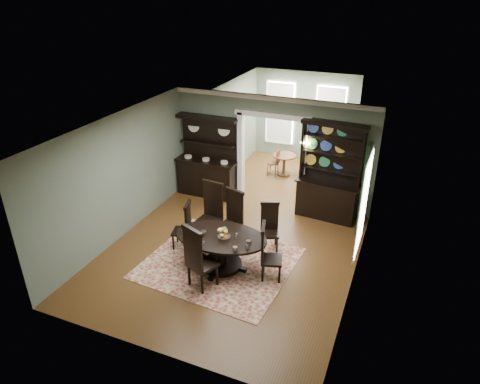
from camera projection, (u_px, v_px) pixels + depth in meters
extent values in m
cube|color=brown|center=(228.00, 257.00, 9.71)|extent=(5.50, 6.00, 0.01)
cube|color=white|center=(226.00, 130.00, 8.37)|extent=(5.50, 6.00, 0.01)
cube|color=slate|center=(119.00, 177.00, 9.98)|extent=(0.01, 6.00, 3.00)
cube|color=slate|center=(359.00, 223.00, 8.10)|extent=(0.01, 6.00, 3.00)
cube|color=slate|center=(148.00, 281.00, 6.56)|extent=(5.50, 0.01, 3.00)
cube|color=slate|center=(211.00, 142.00, 12.15)|extent=(1.85, 0.01, 3.00)
cube|color=slate|center=(340.00, 161.00, 10.90)|extent=(1.85, 0.01, 3.00)
cube|color=slate|center=(274.00, 105.00, 10.97)|extent=(1.80, 0.01, 0.50)
cube|color=white|center=(273.00, 98.00, 10.84)|extent=(5.50, 0.10, 0.12)
cube|color=brown|center=(288.00, 177.00, 13.64)|extent=(3.50, 3.50, 0.01)
cube|color=white|center=(293.00, 82.00, 12.31)|extent=(3.50, 3.50, 0.01)
cube|color=slate|center=(237.00, 125.00, 13.57)|extent=(0.01, 3.50, 3.00)
cube|color=slate|center=(348.00, 139.00, 12.38)|extent=(0.01, 3.50, 3.00)
cube|color=slate|center=(305.00, 117.00, 14.42)|extent=(3.50, 0.01, 3.00)
cube|color=white|center=(280.00, 113.00, 14.65)|extent=(1.05, 0.06, 2.20)
cube|color=white|center=(330.00, 118.00, 14.07)|extent=(1.05, 0.06, 2.20)
cube|color=white|center=(241.00, 155.00, 11.94)|extent=(0.14, 0.25, 2.50)
cube|color=white|center=(304.00, 164.00, 11.33)|extent=(0.14, 0.25, 2.50)
cube|color=white|center=(273.00, 115.00, 11.08)|extent=(2.08, 0.25, 0.14)
cube|color=white|center=(364.00, 205.00, 8.56)|extent=(0.02, 1.10, 2.00)
cube|color=white|center=(363.00, 204.00, 8.57)|extent=(0.01, 1.22, 2.12)
cube|color=black|center=(364.00, 190.00, 9.15)|extent=(0.10, 0.35, 2.10)
cube|color=#B0792F|center=(306.00, 144.00, 10.98)|extent=(0.08, 0.05, 0.18)
sphere|color=#FFD88C|center=(301.00, 143.00, 10.85)|extent=(0.07, 0.07, 0.07)
sphere|color=#FFD88C|center=(309.00, 144.00, 10.79)|extent=(0.07, 0.07, 0.07)
cube|color=maroon|center=(219.00, 263.00, 9.49)|extent=(3.30, 2.98, 0.01)
ellipsoid|color=black|center=(221.00, 237.00, 9.05)|extent=(2.07, 1.40, 0.05)
cylinder|color=black|center=(221.00, 238.00, 9.06)|extent=(1.97, 1.97, 0.03)
cylinder|color=black|center=(222.00, 251.00, 9.21)|extent=(0.25, 0.25, 0.69)
cylinder|color=black|center=(222.00, 264.00, 9.36)|extent=(0.88, 0.88, 0.10)
cylinder|color=white|center=(224.00, 237.00, 8.95)|extent=(0.28, 0.28, 0.05)
cube|color=black|center=(209.00, 221.00, 10.13)|extent=(0.57, 0.55, 0.07)
cube|color=black|center=(213.00, 200.00, 10.10)|extent=(0.52, 0.12, 0.87)
cube|color=black|center=(213.00, 183.00, 9.90)|extent=(0.57, 0.14, 0.09)
cylinder|color=black|center=(197.00, 232.00, 10.17)|extent=(0.06, 0.06, 0.52)
cylinder|color=black|center=(212.00, 236.00, 10.00)|extent=(0.06, 0.06, 0.52)
cylinder|color=black|center=(207.00, 224.00, 10.49)|extent=(0.06, 0.06, 0.52)
cylinder|color=black|center=(221.00, 228.00, 10.31)|extent=(0.06, 0.06, 0.52)
cube|color=black|center=(229.00, 226.00, 9.98)|extent=(0.59, 0.58, 0.06)
cube|color=black|center=(235.00, 207.00, 9.94)|extent=(0.47, 0.19, 0.81)
cube|color=black|center=(235.00, 191.00, 9.75)|extent=(0.52, 0.22, 0.08)
cylinder|color=black|center=(218.00, 236.00, 10.06)|extent=(0.05, 0.05, 0.48)
cylinder|color=black|center=(230.00, 241.00, 9.85)|extent=(0.05, 0.05, 0.48)
cylinder|color=black|center=(228.00, 229.00, 10.32)|extent=(0.05, 0.05, 0.48)
cylinder|color=black|center=(240.00, 234.00, 10.11)|extent=(0.05, 0.05, 0.48)
cube|color=black|center=(270.00, 234.00, 9.81)|extent=(0.53, 0.52, 0.05)
cube|color=black|center=(270.00, 217.00, 9.81)|extent=(0.39, 0.20, 0.69)
cube|color=black|center=(270.00, 203.00, 9.66)|extent=(0.43, 0.23, 0.07)
cylinder|color=black|center=(263.00, 245.00, 9.76)|extent=(0.04, 0.04, 0.41)
cylinder|color=black|center=(277.00, 245.00, 9.76)|extent=(0.04, 0.04, 0.41)
cylinder|color=black|center=(262.00, 238.00, 10.04)|extent=(0.04, 0.04, 0.41)
cylinder|color=black|center=(276.00, 238.00, 10.05)|extent=(0.04, 0.04, 0.41)
cube|color=black|center=(181.00, 231.00, 9.90)|extent=(0.48, 0.49, 0.05)
cube|color=black|center=(188.00, 219.00, 9.71)|extent=(0.14, 0.41, 0.70)
cube|color=black|center=(187.00, 205.00, 9.55)|extent=(0.17, 0.45, 0.07)
cylinder|color=black|center=(177.00, 235.00, 10.15)|extent=(0.04, 0.04, 0.41)
cylinder|color=black|center=(173.00, 242.00, 9.87)|extent=(0.04, 0.04, 0.41)
cylinder|color=black|center=(190.00, 236.00, 10.11)|extent=(0.04, 0.04, 0.41)
cylinder|color=black|center=(187.00, 243.00, 9.82)|extent=(0.04, 0.04, 0.41)
cube|color=black|center=(272.00, 260.00, 8.84)|extent=(0.53, 0.54, 0.06)
cube|color=black|center=(263.00, 244.00, 8.69)|extent=(0.17, 0.44, 0.75)
cube|color=black|center=(263.00, 227.00, 8.52)|extent=(0.20, 0.48, 0.08)
cylinder|color=black|center=(279.00, 274.00, 8.77)|extent=(0.05, 0.05, 0.44)
cylinder|color=black|center=(280.00, 264.00, 9.08)|extent=(0.05, 0.05, 0.44)
cylinder|color=black|center=(263.00, 273.00, 8.80)|extent=(0.05, 0.05, 0.44)
cylinder|color=black|center=(264.00, 263.00, 9.11)|extent=(0.05, 0.05, 0.44)
cube|color=black|center=(203.00, 264.00, 8.59)|extent=(0.66, 0.65, 0.07)
cube|color=black|center=(193.00, 250.00, 8.24)|extent=(0.50, 0.24, 0.87)
cube|color=black|center=(192.00, 230.00, 8.04)|extent=(0.55, 0.28, 0.09)
cylinder|color=black|center=(217.00, 274.00, 8.70)|extent=(0.06, 0.06, 0.51)
cylinder|color=black|center=(204.00, 266.00, 8.95)|extent=(0.06, 0.06, 0.51)
cylinder|color=black|center=(202.00, 283.00, 8.45)|extent=(0.06, 0.06, 0.51)
cylinder|color=black|center=(189.00, 275.00, 8.70)|extent=(0.06, 0.06, 0.51)
cube|color=black|center=(207.00, 178.00, 12.33)|extent=(1.65, 0.57, 1.03)
cube|color=black|center=(207.00, 161.00, 12.09)|extent=(1.76, 0.63, 0.05)
cube|color=black|center=(210.00, 137.00, 12.00)|extent=(1.65, 0.09, 1.22)
cube|color=black|center=(208.00, 143.00, 11.97)|extent=(1.60, 0.30, 0.04)
cube|color=black|center=(207.00, 118.00, 11.63)|extent=(1.76, 0.37, 0.08)
cube|color=black|center=(327.00, 200.00, 11.14)|extent=(1.57, 0.67, 0.98)
cube|color=black|center=(328.00, 183.00, 10.92)|extent=(1.68, 0.74, 0.04)
cube|color=black|center=(333.00, 152.00, 10.76)|extent=(1.53, 0.19, 1.48)
cube|color=black|center=(303.00, 150.00, 10.93)|extent=(0.08, 0.29, 1.53)
cube|color=black|center=(363.00, 158.00, 10.42)|extent=(0.08, 0.29, 1.53)
cube|color=black|center=(335.00, 124.00, 10.32)|extent=(1.66, 0.49, 0.09)
cube|color=black|center=(331.00, 170.00, 10.87)|extent=(1.55, 0.41, 0.03)
cube|color=black|center=(332.00, 154.00, 10.67)|extent=(1.55, 0.41, 0.03)
cube|color=black|center=(334.00, 137.00, 10.48)|extent=(1.55, 0.41, 0.03)
cylinder|color=brown|center=(284.00, 156.00, 13.48)|extent=(0.74, 0.74, 0.04)
cylinder|color=brown|center=(284.00, 165.00, 13.63)|extent=(0.09, 0.09, 0.65)
cylinder|color=brown|center=(283.00, 174.00, 13.77)|extent=(0.41, 0.41, 0.06)
cylinder|color=brown|center=(273.00, 163.00, 13.60)|extent=(0.37, 0.37, 0.04)
cube|color=brown|center=(278.00, 157.00, 13.44)|extent=(0.03, 0.34, 0.46)
cylinder|color=brown|center=(270.00, 167.00, 13.84)|extent=(0.03, 0.03, 0.42)
cylinder|color=brown|center=(268.00, 170.00, 13.63)|extent=(0.03, 0.03, 0.42)
cylinder|color=brown|center=(278.00, 168.00, 13.76)|extent=(0.03, 0.03, 0.42)
cylinder|color=brown|center=(275.00, 171.00, 13.54)|extent=(0.03, 0.03, 0.42)
cylinder|color=brown|center=(307.00, 166.00, 13.38)|extent=(0.36, 0.36, 0.04)
cube|color=brown|center=(304.00, 158.00, 13.38)|extent=(0.14, 0.31, 0.45)
cylinder|color=brown|center=(308.00, 174.00, 13.31)|extent=(0.03, 0.03, 0.40)
cylinder|color=brown|center=(313.00, 172.00, 13.48)|extent=(0.03, 0.03, 0.40)
cylinder|color=brown|center=(301.00, 172.00, 13.47)|extent=(0.03, 0.03, 0.40)
cylinder|color=brown|center=(306.00, 170.00, 13.63)|extent=(0.03, 0.03, 0.40)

